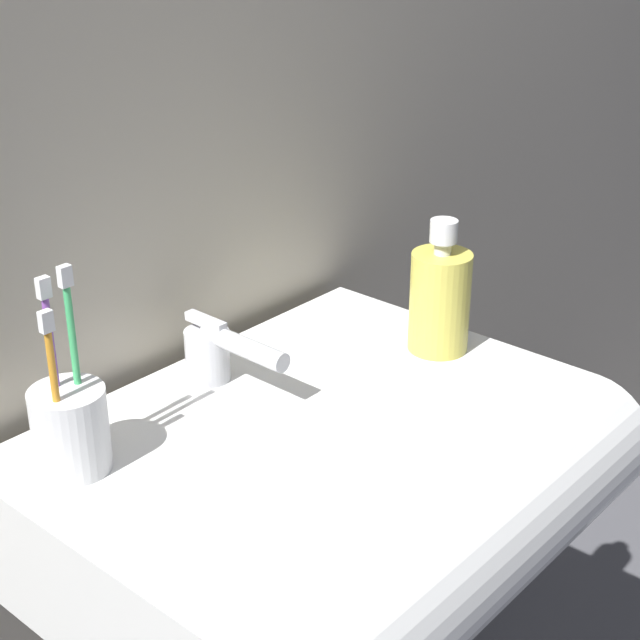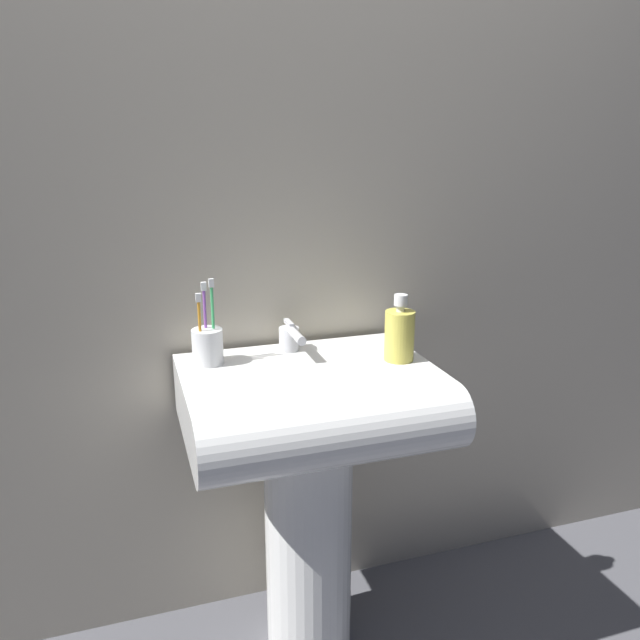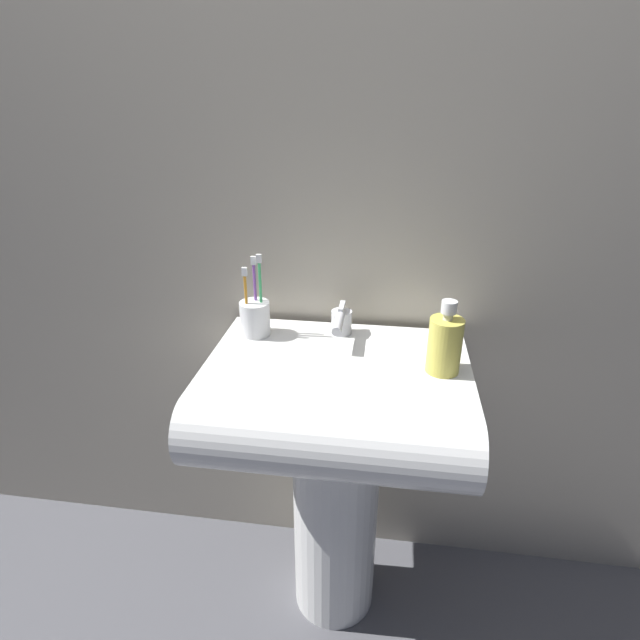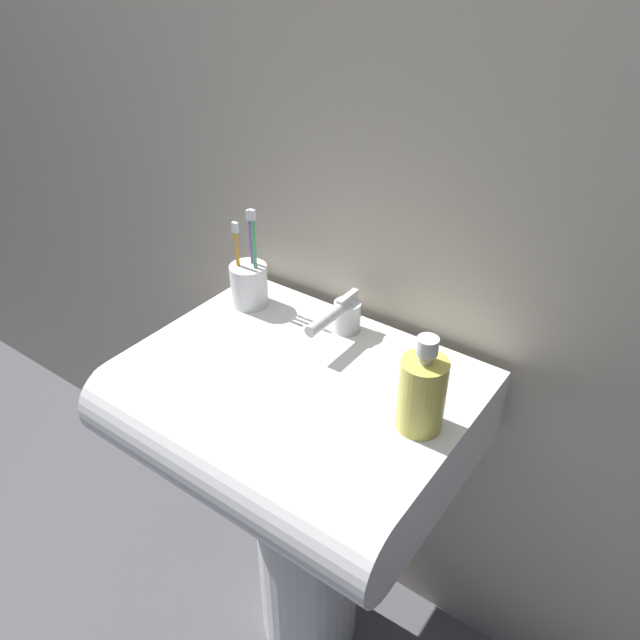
# 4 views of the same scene
# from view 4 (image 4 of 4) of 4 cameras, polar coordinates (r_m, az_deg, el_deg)

# --- Properties ---
(ground_plane) EXTENTS (6.00, 6.00, 0.00)m
(ground_plane) POSITION_cam_4_polar(r_m,az_deg,el_deg) (1.67, -0.93, -25.80)
(ground_plane) COLOR #4C4C51
(ground_plane) RESTS_ON ground
(wall_back) EXTENTS (5.00, 0.05, 2.40)m
(wall_back) POSITION_cam_4_polar(r_m,az_deg,el_deg) (1.08, 6.59, 20.74)
(wall_back) COLOR #B7AD99
(wall_back) RESTS_ON ground
(sink_pedestal) EXTENTS (0.22, 0.22, 0.63)m
(sink_pedestal) POSITION_cam_4_polar(r_m,az_deg,el_deg) (1.41, -1.05, -19.28)
(sink_pedestal) COLOR white
(sink_pedestal) RESTS_ON ground
(sink_basin) EXTENTS (0.58, 0.46, 0.15)m
(sink_basin) POSITION_cam_4_polar(r_m,az_deg,el_deg) (1.09, -2.94, -8.76)
(sink_basin) COLOR white
(sink_basin) RESTS_ON sink_pedestal
(faucet) EXTENTS (0.05, 0.15, 0.08)m
(faucet) POSITION_cam_4_polar(r_m,az_deg,el_deg) (1.14, 2.08, 0.37)
(faucet) COLOR silver
(faucet) RESTS_ON sink_basin
(toothbrush_cup) EXTENTS (0.07, 0.07, 0.20)m
(toothbrush_cup) POSITION_cam_4_polar(r_m,az_deg,el_deg) (1.23, -6.50, 3.37)
(toothbrush_cup) COLOR white
(toothbrush_cup) RESTS_ON sink_basin
(soap_bottle) EXTENTS (0.07, 0.07, 0.16)m
(soap_bottle) POSITION_cam_4_polar(r_m,az_deg,el_deg) (0.94, 9.31, -6.55)
(soap_bottle) COLOR gold
(soap_bottle) RESTS_ON sink_basin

